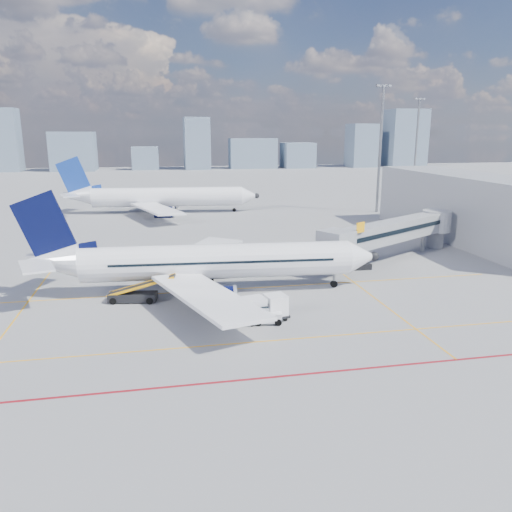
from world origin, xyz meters
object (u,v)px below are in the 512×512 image
(second_aircraft, at_px, (159,197))
(ramp_worker, at_px, (281,309))
(cargo_dolly, at_px, (265,307))
(baggage_tug, at_px, (266,315))
(main_aircraft, at_px, (203,262))
(belt_loader, at_px, (135,295))

(second_aircraft, bearing_deg, ramp_worker, -75.52)
(cargo_dolly, bearing_deg, baggage_tug, -103.37)
(main_aircraft, xyz_separation_m, belt_loader, (-6.90, -1.69, -2.52))
(baggage_tug, bearing_deg, cargo_dolly, 98.05)
(belt_loader, bearing_deg, cargo_dolly, -23.17)
(cargo_dolly, distance_m, ramp_worker, 1.84)
(baggage_tug, relative_size, belt_loader, 0.38)
(main_aircraft, xyz_separation_m, second_aircraft, (-3.96, 54.78, -0.00))
(baggage_tug, distance_m, ramp_worker, 2.12)
(baggage_tug, height_order, belt_loader, belt_loader)
(cargo_dolly, xyz_separation_m, belt_loader, (-11.51, 7.49, -0.53))
(baggage_tug, xyz_separation_m, ramp_worker, (1.65, 1.33, -0.04))
(second_aircraft, distance_m, belt_loader, 56.60)
(second_aircraft, relative_size, belt_loader, 6.00)
(baggage_tug, distance_m, belt_loader, 14.07)
(second_aircraft, bearing_deg, baggage_tug, -77.14)
(belt_loader, relative_size, ramp_worker, 4.44)
(cargo_dolly, height_order, belt_loader, belt_loader)
(baggage_tug, relative_size, ramp_worker, 1.71)
(baggage_tug, xyz_separation_m, cargo_dolly, (0.02, 0.63, 0.44))
(second_aircraft, distance_m, ramp_worker, 64.12)
(main_aircraft, bearing_deg, cargo_dolly, -59.13)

